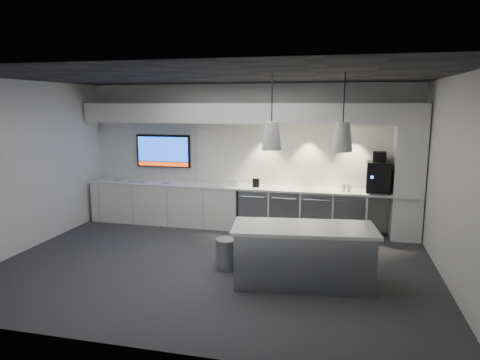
% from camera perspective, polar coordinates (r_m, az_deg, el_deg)
% --- Properties ---
extents(floor, '(7.00, 7.00, 0.00)m').
position_cam_1_polar(floor, '(7.12, -3.43, -11.24)').
color(floor, '#303032').
rests_on(floor, ground).
extents(ceiling, '(7.00, 7.00, 0.00)m').
position_cam_1_polar(ceiling, '(6.64, -3.71, 13.64)').
color(ceiling, black).
rests_on(ceiling, wall_back).
extents(wall_back, '(7.00, 0.00, 7.00)m').
position_cam_1_polar(wall_back, '(9.11, 1.00, 3.26)').
color(wall_back, silver).
rests_on(wall_back, floor).
extents(wall_front, '(7.00, 0.00, 7.00)m').
position_cam_1_polar(wall_front, '(4.43, -13.00, -4.39)').
color(wall_front, silver).
rests_on(wall_front, floor).
extents(wall_left, '(0.00, 7.00, 7.00)m').
position_cam_1_polar(wall_left, '(8.42, -27.02, 1.58)').
color(wall_left, silver).
rests_on(wall_left, floor).
extents(wall_right, '(0.00, 7.00, 7.00)m').
position_cam_1_polar(wall_right, '(6.62, 26.83, -0.46)').
color(wall_right, silver).
rests_on(wall_right, floor).
extents(back_counter, '(6.80, 0.65, 0.04)m').
position_cam_1_polar(back_counter, '(8.90, 0.54, -0.95)').
color(back_counter, white).
rests_on(back_counter, left_base_cabinets).
extents(left_base_cabinets, '(3.30, 0.63, 0.86)m').
position_cam_1_polar(left_base_cabinets, '(9.52, -9.80, -3.13)').
color(left_base_cabinets, white).
rests_on(left_base_cabinets, floor).
extents(fridge_unit_a, '(0.60, 0.61, 0.85)m').
position_cam_1_polar(fridge_unit_a, '(8.94, 2.10, -3.88)').
color(fridge_unit_a, gray).
rests_on(fridge_unit_a, floor).
extents(fridge_unit_b, '(0.60, 0.61, 0.85)m').
position_cam_1_polar(fridge_unit_b, '(8.85, 6.12, -4.09)').
color(fridge_unit_b, gray).
rests_on(fridge_unit_b, floor).
extents(fridge_unit_c, '(0.60, 0.61, 0.85)m').
position_cam_1_polar(fridge_unit_c, '(8.80, 10.20, -4.28)').
color(fridge_unit_c, gray).
rests_on(fridge_unit_c, floor).
extents(fridge_unit_d, '(0.60, 0.61, 0.85)m').
position_cam_1_polar(fridge_unit_d, '(8.79, 14.32, -4.46)').
color(fridge_unit_d, gray).
rests_on(fridge_unit_d, floor).
extents(backsplash, '(4.60, 0.03, 1.30)m').
position_cam_1_polar(backsplash, '(8.91, 8.55, 3.31)').
color(backsplash, white).
rests_on(backsplash, wall_back).
extents(soffit, '(6.90, 0.60, 0.40)m').
position_cam_1_polar(soffit, '(8.76, 0.60, 8.89)').
color(soffit, white).
rests_on(soffit, wall_back).
extents(column, '(0.55, 0.55, 2.60)m').
position_cam_1_polar(column, '(8.73, 21.54, 0.92)').
color(column, white).
rests_on(column, floor).
extents(wall_tv, '(1.25, 0.07, 0.72)m').
position_cam_1_polar(wall_tv, '(9.64, -10.19, 3.84)').
color(wall_tv, black).
rests_on(wall_tv, wall_back).
extents(island, '(2.13, 1.12, 0.86)m').
position_cam_1_polar(island, '(6.34, 8.42, -9.86)').
color(island, gray).
rests_on(island, floor).
extents(bin, '(0.44, 0.44, 0.49)m').
position_cam_1_polar(bin, '(6.88, -1.80, -9.81)').
color(bin, gray).
rests_on(bin, floor).
extents(coffee_machine, '(0.45, 0.62, 0.79)m').
position_cam_1_polar(coffee_machine, '(8.68, 17.94, 0.58)').
color(coffee_machine, black).
rests_on(coffee_machine, back_counter).
extents(sign_black, '(0.14, 0.03, 0.18)m').
position_cam_1_polar(sign_black, '(8.76, 2.13, -0.40)').
color(sign_black, black).
rests_on(sign_black, back_counter).
extents(sign_white, '(0.18, 0.07, 0.14)m').
position_cam_1_polar(sign_white, '(8.80, -0.92, -0.48)').
color(sign_white, white).
rests_on(sign_white, back_counter).
extents(cup_cluster, '(0.17, 0.17, 0.15)m').
position_cam_1_polar(cup_cluster, '(8.64, 13.98, -0.96)').
color(cup_cluster, silver).
rests_on(cup_cluster, back_counter).
extents(tray_a, '(0.17, 0.17, 0.02)m').
position_cam_1_polar(tray_a, '(9.90, -15.90, -0.02)').
color(tray_a, '#999999').
rests_on(tray_a, back_counter).
extents(tray_b, '(0.17, 0.17, 0.02)m').
position_cam_1_polar(tray_b, '(9.68, -14.11, -0.16)').
color(tray_b, '#999999').
rests_on(tray_b, back_counter).
extents(tray_c, '(0.19, 0.19, 0.02)m').
position_cam_1_polar(tray_c, '(9.54, -12.67, -0.24)').
color(tray_c, '#999999').
rests_on(tray_c, back_counter).
extents(tray_d, '(0.17, 0.17, 0.02)m').
position_cam_1_polar(tray_d, '(9.32, -9.71, -0.38)').
color(tray_d, '#999999').
rests_on(tray_d, back_counter).
extents(pendant_left, '(0.28, 0.28, 1.10)m').
position_cam_1_polar(pendant_left, '(6.03, 4.23, 5.94)').
color(pendant_left, white).
rests_on(pendant_left, ceiling).
extents(pendant_right, '(0.28, 0.28, 1.10)m').
position_cam_1_polar(pendant_right, '(5.96, 13.51, 5.64)').
color(pendant_right, white).
rests_on(pendant_right, ceiling).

